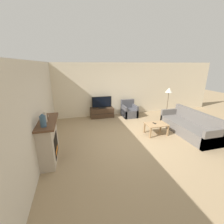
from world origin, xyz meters
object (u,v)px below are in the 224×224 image
tv (102,103)px  remote (154,123)px  mantel_vase_centre_left (45,117)px  tv_stand (102,113)px  armchair (129,111)px  mantel_vase_left (43,121)px  floor_lamp (169,92)px  fireplace (48,140)px  couch (189,127)px  mantel_clock (47,116)px  coffee_table (156,125)px

tv → remote: bearing=-56.9°
mantel_vase_centre_left → tv_stand: size_ratio=0.24×
mantel_vase_centre_left → remote: bearing=12.4°
armchair → mantel_vase_left: bearing=-136.5°
floor_lamp → tv_stand: bearing=157.2°
fireplace → mantel_vase_left: 0.83m
tv → floor_lamp: (2.92, -1.22, 0.60)m
mantel_vase_left → couch: (5.01, 0.79, -1.03)m
mantel_vase_left → tv_stand: (2.11, 3.55, -1.07)m
couch → tv: bearing=136.5°
mantel_clock → tv_stand: bearing=54.9°
mantel_clock → couch: 5.11m
mantel_vase_centre_left → remote: (3.69, 0.81, -0.86)m
mantel_vase_left → armchair: 4.94m
tv_stand → coffee_table: bearing=-56.5°
fireplace → remote: (3.71, 0.71, -0.15)m
mantel_vase_left → tv_stand: bearing=59.2°
floor_lamp → fireplace: bearing=-159.3°
mantel_vase_centre_left → floor_lamp: floor_lamp is taller
fireplace → couch: fireplace is taller
tv → floor_lamp: bearing=-22.7°
tv_stand → fireplace: bearing=-124.1°
fireplace → armchair: fireplace is taller
tv_stand → coffee_table: size_ratio=1.44×
remote → floor_lamp: (1.34, 1.20, 0.92)m
mantel_clock → tv_stand: 3.80m
coffee_table → remote: (-0.06, 0.05, 0.07)m
coffee_table → floor_lamp: 2.05m
fireplace → floor_lamp: size_ratio=0.86×
mantel_vase_centre_left → mantel_clock: bearing=89.8°
tv → floor_lamp: size_ratio=0.63×
tv_stand → floor_lamp: floor_lamp is taller
mantel_vase_left → mantel_vase_centre_left: bearing=90.0°
remote → floor_lamp: floor_lamp is taller
coffee_table → mantel_vase_left: bearing=-164.1°
armchair → remote: 2.22m
tv → armchair: bearing=-9.1°
mantel_vase_centre_left → armchair: 4.73m
couch → tv_stand: bearing=136.5°
mantel_vase_centre_left → mantel_clock: 0.25m
fireplace → mantel_vase_centre_left: size_ratio=4.81×
fireplace → floor_lamp: floor_lamp is taller
fireplace → mantel_clock: 0.67m
floor_lamp → mantel_vase_centre_left: bearing=-158.2°
coffee_table → couch: couch is taller
fireplace → floor_lamp: (5.05, 1.91, 0.77)m
fireplace → remote: 3.78m
mantel_vase_centre_left → tv_stand: mantel_vase_centre_left is taller
tv_stand → tv: 0.52m
fireplace → coffee_table: (3.77, 0.66, -0.23)m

